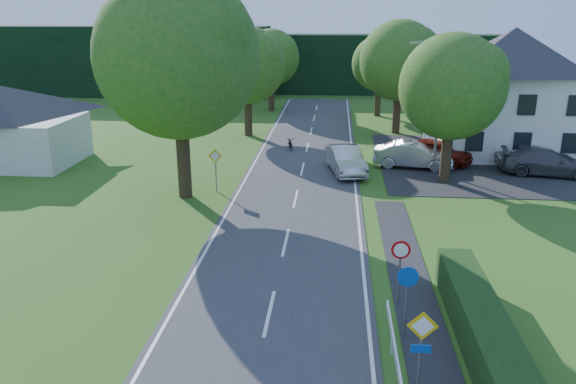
# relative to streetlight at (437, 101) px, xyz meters

# --- Properties ---
(road) EXTENTS (7.00, 80.00, 0.04)m
(road) POSITION_rel_streetlight_xyz_m (-8.06, -10.00, -4.44)
(road) COLOR #38383B
(road) RESTS_ON ground
(parking_pad) EXTENTS (14.00, 16.00, 0.04)m
(parking_pad) POSITION_rel_streetlight_xyz_m (3.94, 3.00, -4.44)
(parking_pad) COLOR #252527
(parking_pad) RESTS_ON ground
(line_edge_left) EXTENTS (0.12, 80.00, 0.01)m
(line_edge_left) POSITION_rel_streetlight_xyz_m (-11.31, -10.00, -4.42)
(line_edge_left) COLOR white
(line_edge_left) RESTS_ON road
(line_edge_right) EXTENTS (0.12, 80.00, 0.01)m
(line_edge_right) POSITION_rel_streetlight_xyz_m (-4.81, -10.00, -4.42)
(line_edge_right) COLOR white
(line_edge_right) RESTS_ON road
(line_centre) EXTENTS (0.12, 80.00, 0.01)m
(line_centre) POSITION_rel_streetlight_xyz_m (-8.06, -10.00, -4.42)
(line_centre) COLOR white
(line_centre) RESTS_ON road
(tree_main) EXTENTS (9.40, 9.40, 11.64)m
(tree_main) POSITION_rel_streetlight_xyz_m (-14.06, -6.00, 1.36)
(tree_main) COLOR #265319
(tree_main) RESTS_ON ground
(tree_left_far) EXTENTS (7.00, 7.00, 8.58)m
(tree_left_far) POSITION_rel_streetlight_xyz_m (-13.06, 10.00, -0.17)
(tree_left_far) COLOR #265319
(tree_left_far) RESTS_ON ground
(tree_right_far) EXTENTS (7.40, 7.40, 9.09)m
(tree_right_far) POSITION_rel_streetlight_xyz_m (-1.06, 12.00, 0.08)
(tree_right_far) COLOR #265319
(tree_right_far) RESTS_ON ground
(tree_left_back) EXTENTS (6.60, 6.60, 8.07)m
(tree_left_back) POSITION_rel_streetlight_xyz_m (-12.56, 22.00, -0.43)
(tree_left_back) COLOR #265319
(tree_left_back) RESTS_ON ground
(tree_right_back) EXTENTS (6.20, 6.20, 7.56)m
(tree_right_back) POSITION_rel_streetlight_xyz_m (-2.06, 20.00, -0.68)
(tree_right_back) COLOR #265319
(tree_right_back) RESTS_ON ground
(tree_right_mid) EXTENTS (7.00, 7.00, 8.58)m
(tree_right_mid) POSITION_rel_streetlight_xyz_m (0.44, -2.00, -0.17)
(tree_right_mid) COLOR #265319
(tree_right_mid) RESTS_ON ground
(treeline_left) EXTENTS (44.00, 6.00, 8.00)m
(treeline_left) POSITION_rel_streetlight_xyz_m (-36.06, 32.00, -0.46)
(treeline_left) COLOR black
(treeline_left) RESTS_ON ground
(treeline_right) EXTENTS (30.00, 5.00, 7.00)m
(treeline_right) POSITION_rel_streetlight_xyz_m (-0.06, 36.00, -0.96)
(treeline_right) COLOR black
(treeline_right) RESTS_ON ground
(house_white) EXTENTS (10.60, 8.40, 8.60)m
(house_white) POSITION_rel_streetlight_xyz_m (5.94, 6.00, -0.06)
(house_white) COLOR white
(house_white) RESTS_ON ground
(streetlight) EXTENTS (2.03, 0.18, 8.00)m
(streetlight) POSITION_rel_streetlight_xyz_m (0.00, 0.00, 0.00)
(streetlight) COLOR slate
(streetlight) RESTS_ON ground
(sign_priority_right) EXTENTS (0.78, 0.09, 2.59)m
(sign_priority_right) POSITION_rel_streetlight_xyz_m (-3.76, -22.02, -2.67)
(sign_priority_right) COLOR slate
(sign_priority_right) RESTS_ON ground
(sign_roundabout) EXTENTS (0.64, 0.08, 2.37)m
(sign_roundabout) POSITION_rel_streetlight_xyz_m (-3.76, -19.02, -2.79)
(sign_roundabout) COLOR slate
(sign_roundabout) RESTS_ON ground
(sign_speed_limit) EXTENTS (0.64, 0.11, 2.37)m
(sign_speed_limit) POSITION_rel_streetlight_xyz_m (-3.76, -17.03, -2.70)
(sign_speed_limit) COLOR slate
(sign_speed_limit) RESTS_ON ground
(sign_priority_left) EXTENTS (0.78, 0.09, 2.44)m
(sign_priority_left) POSITION_rel_streetlight_xyz_m (-12.56, -5.02, -2.75)
(sign_priority_left) COLOR slate
(sign_priority_left) RESTS_ON ground
(moving_car) EXTENTS (2.75, 5.25, 1.65)m
(moving_car) POSITION_rel_streetlight_xyz_m (-5.36, -0.61, -3.60)
(moving_car) COLOR silver
(moving_car) RESTS_ON road
(motorcycle) EXTENTS (0.94, 1.86, 0.93)m
(motorcycle) POSITION_rel_streetlight_xyz_m (-9.26, 5.26, -3.96)
(motorcycle) COLOR black
(motorcycle) RESTS_ON road
(parked_car_red) EXTENTS (5.04, 3.96, 1.61)m
(parked_car_red) POSITION_rel_streetlight_xyz_m (0.60, 2.22, -3.62)
(parked_car_red) COLOR maroon
(parked_car_red) RESTS_ON parking_pad
(parked_car_silver_a) EXTENTS (5.16, 2.44, 1.63)m
(parked_car_silver_a) POSITION_rel_streetlight_xyz_m (-1.04, 1.00, -3.61)
(parked_car_silver_a) COLOR #BDBCC1
(parked_car_silver_a) RESTS_ON parking_pad
(parked_car_grey) EXTENTS (5.70, 3.11, 1.57)m
(parked_car_grey) POSITION_rel_streetlight_xyz_m (6.92, -0.04, -3.64)
(parked_car_grey) COLOR #4B4B50
(parked_car_grey) RESTS_ON parking_pad
(parked_car_silver_b) EXTENTS (5.27, 2.88, 1.40)m
(parked_car_silver_b) POSITION_rel_streetlight_xyz_m (6.79, 1.59, -3.72)
(parked_car_silver_b) COLOR #BAB9C1
(parked_car_silver_b) RESTS_ON parking_pad
(parasol) EXTENTS (2.38, 2.40, 1.71)m
(parasol) POSITION_rel_streetlight_xyz_m (1.12, 5.00, -3.57)
(parasol) COLOR red
(parasol) RESTS_ON parking_pad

